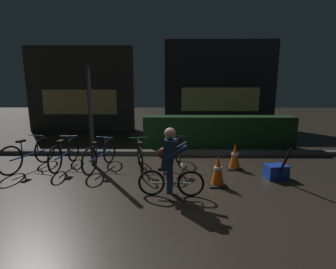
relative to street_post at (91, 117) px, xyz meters
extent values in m
plane|color=#2D261E|center=(1.70, -1.20, -1.22)|extent=(40.00, 40.00, 0.00)
cube|color=#56544F|center=(1.70, 1.00, -1.16)|extent=(12.00, 0.24, 0.12)
cube|color=#19381C|center=(3.50, 1.90, -0.70)|extent=(4.80, 0.70, 1.03)
cube|color=#383330|center=(-2.11, 5.30, 0.65)|extent=(4.74, 0.50, 3.74)
cube|color=#F2D172|center=(-2.11, 5.03, 0.09)|extent=(3.32, 0.04, 1.10)
cube|color=#262328|center=(4.31, 6.00, 0.84)|extent=(5.25, 0.50, 4.12)
cube|color=#F2D172|center=(4.31, 5.73, 0.18)|extent=(3.67, 0.04, 1.10)
cylinder|color=#2D2D33|center=(0.00, 0.00, 0.00)|extent=(0.10, 0.10, 2.43)
torus|color=black|center=(-1.31, 0.19, -0.88)|extent=(0.23, 0.66, 0.67)
torus|color=black|center=(-1.59, -0.77, -0.88)|extent=(0.23, 0.66, 0.67)
cylinder|color=#19479E|center=(-1.45, -0.29, -0.88)|extent=(0.32, 0.97, 0.04)
cylinder|color=#19479E|center=(-1.50, -0.46, -0.69)|extent=(0.03, 0.03, 0.38)
cube|color=black|center=(-1.50, -0.46, -0.50)|extent=(0.15, 0.22, 0.05)
cylinder|color=#19479E|center=(-1.37, -0.03, -0.67)|extent=(0.03, 0.03, 0.42)
cylinder|color=#19479E|center=(-1.37, -0.03, -0.46)|extent=(0.45, 0.15, 0.02)
torus|color=black|center=(-0.61, 0.32, -0.90)|extent=(0.07, 0.64, 0.64)
torus|color=black|center=(-0.65, -0.64, -0.90)|extent=(0.07, 0.64, 0.64)
cylinder|color=#19479E|center=(-0.63, -0.16, -0.90)|extent=(0.08, 0.95, 0.04)
cylinder|color=#19479E|center=(-0.64, -0.33, -0.72)|extent=(0.03, 0.03, 0.36)
cube|color=black|center=(-0.64, -0.33, -0.54)|extent=(0.11, 0.20, 0.05)
cylinder|color=#19479E|center=(-0.62, 0.10, -0.70)|extent=(0.03, 0.03, 0.40)
cylinder|color=#19479E|center=(-0.62, 0.10, -0.50)|extent=(0.46, 0.04, 0.02)
torus|color=black|center=(0.38, 0.18, -0.90)|extent=(0.19, 0.63, 0.64)
torus|color=black|center=(0.16, -0.75, -0.90)|extent=(0.19, 0.63, 0.64)
cylinder|color=#19479E|center=(0.27, -0.29, -0.90)|extent=(0.25, 0.93, 0.04)
cylinder|color=#19479E|center=(0.23, -0.45, -0.72)|extent=(0.03, 0.03, 0.35)
cube|color=black|center=(0.23, -0.45, -0.54)|extent=(0.14, 0.22, 0.05)
cylinder|color=#19479E|center=(0.33, -0.03, -0.70)|extent=(0.03, 0.03, 0.40)
cylinder|color=#19479E|center=(0.33, -0.03, -0.50)|extent=(0.45, 0.13, 0.02)
torus|color=black|center=(1.14, 0.14, -0.90)|extent=(0.17, 0.64, 0.64)
torus|color=black|center=(1.32, -0.79, -0.90)|extent=(0.17, 0.64, 0.64)
cylinder|color=#236B38|center=(1.23, -0.33, -0.90)|extent=(0.22, 0.94, 0.04)
cylinder|color=#236B38|center=(1.26, -0.49, -0.72)|extent=(0.03, 0.03, 0.36)
cube|color=black|center=(1.26, -0.49, -0.54)|extent=(0.14, 0.22, 0.05)
cylinder|color=#236B38|center=(1.18, -0.07, -0.70)|extent=(0.03, 0.03, 0.40)
cylinder|color=#236B38|center=(1.18, -0.07, -0.50)|extent=(0.46, 0.11, 0.02)
torus|color=black|center=(2.17, 0.24, -0.89)|extent=(0.23, 0.64, 0.66)
torus|color=black|center=(1.90, -0.70, -0.89)|extent=(0.23, 0.64, 0.66)
cylinder|color=black|center=(2.03, -0.23, -0.89)|extent=(0.31, 0.95, 0.04)
cylinder|color=black|center=(1.99, -0.39, -0.71)|extent=(0.03, 0.03, 0.37)
cube|color=black|center=(1.99, -0.39, -0.52)|extent=(0.15, 0.22, 0.05)
cylinder|color=black|center=(2.11, 0.03, -0.68)|extent=(0.03, 0.03, 0.41)
cylinder|color=black|center=(2.11, 0.03, -0.48)|extent=(0.45, 0.15, 0.02)
cube|color=black|center=(2.90, -1.30, -1.20)|extent=(0.36, 0.36, 0.03)
cone|color=#EA560F|center=(2.90, -1.30, -0.89)|extent=(0.26, 0.26, 0.60)
cylinder|color=white|center=(2.90, -1.30, -0.86)|extent=(0.16, 0.16, 0.05)
cube|color=black|center=(3.50, -0.25, -1.20)|extent=(0.36, 0.36, 0.03)
cone|color=#EA560F|center=(3.50, -0.25, -0.89)|extent=(0.26, 0.26, 0.60)
cylinder|color=white|center=(3.50, -0.25, -0.86)|extent=(0.16, 0.16, 0.05)
cube|color=#193DB7|center=(4.22, -0.90, -1.07)|extent=(0.48, 0.38, 0.30)
torus|color=black|center=(2.32, -1.82, -0.98)|extent=(0.49, 0.07, 0.48)
torus|color=black|center=(1.62, -1.79, -0.98)|extent=(0.49, 0.07, 0.48)
cylinder|color=silver|center=(1.97, -1.80, -0.98)|extent=(0.70, 0.07, 0.04)
cylinder|color=silver|center=(1.85, -1.80, -0.84)|extent=(0.03, 0.03, 0.26)
cube|color=black|center=(1.85, -1.80, -0.71)|extent=(0.20, 0.11, 0.05)
cylinder|color=silver|center=(2.16, -1.81, -0.83)|extent=(0.03, 0.03, 0.30)
cylinder|color=silver|center=(2.16, -1.81, -0.68)|extent=(0.05, 0.46, 0.02)
cylinder|color=navy|center=(1.95, -1.70, -0.92)|extent=(0.12, 0.21, 0.42)
cylinder|color=navy|center=(1.94, -1.90, -0.92)|extent=(0.12, 0.21, 0.42)
cube|color=#192D47|center=(1.93, -1.80, -0.43)|extent=(0.28, 0.33, 0.54)
sphere|color=tan|center=(1.95, -1.80, -0.07)|extent=(0.20, 0.20, 0.20)
cylinder|color=#192D47|center=(2.07, -1.67, -0.38)|extent=(0.40, 0.10, 0.29)
cylinder|color=#192D47|center=(2.06, -1.95, -0.38)|extent=(0.40, 0.10, 0.29)
ellipsoid|color=maroon|center=(1.88, -1.60, -0.48)|extent=(0.33, 0.17, 0.24)
cylinder|color=black|center=(4.25, -1.15, -0.83)|extent=(0.11, 0.44, 0.78)
camera|label=1|loc=(1.96, -5.91, 0.69)|focal=26.05mm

